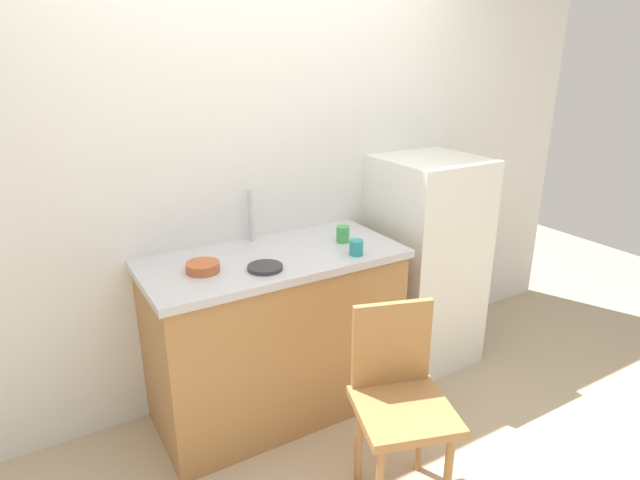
% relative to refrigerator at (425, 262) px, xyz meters
% --- Properties ---
extents(ground_plane, '(8.00, 8.00, 0.00)m').
position_rel_refrigerator_xyz_m(ground_plane, '(-0.97, -0.67, -0.66)').
color(ground_plane, tan).
extents(back_wall, '(4.80, 0.10, 2.53)m').
position_rel_refrigerator_xyz_m(back_wall, '(-0.97, 0.33, 0.61)').
color(back_wall, silver).
rests_on(back_wall, ground_plane).
extents(cabinet_base, '(1.30, 0.60, 0.89)m').
position_rel_refrigerator_xyz_m(cabinet_base, '(-1.06, -0.02, -0.22)').
color(cabinet_base, '#A87542').
rests_on(cabinet_base, ground_plane).
extents(countertop, '(1.34, 0.64, 0.04)m').
position_rel_refrigerator_xyz_m(countertop, '(-1.06, -0.02, 0.25)').
color(countertop, '#B7B7BC').
rests_on(countertop, cabinet_base).
extents(faucet, '(0.02, 0.02, 0.29)m').
position_rel_refrigerator_xyz_m(faucet, '(-1.07, 0.23, 0.41)').
color(faucet, '#B7B7BC').
rests_on(faucet, countertop).
extents(refrigerator, '(0.58, 0.56, 1.32)m').
position_rel_refrigerator_xyz_m(refrigerator, '(0.00, 0.00, 0.00)').
color(refrigerator, silver).
rests_on(refrigerator, ground_plane).
extents(chair, '(0.50, 0.50, 0.89)m').
position_rel_refrigerator_xyz_m(chair, '(-0.86, -0.83, -0.16)').
color(chair, '#A87542').
rests_on(chair, ground_plane).
extents(terracotta_bowl, '(0.16, 0.16, 0.05)m').
position_rel_refrigerator_xyz_m(terracotta_bowl, '(-1.44, -0.05, 0.29)').
color(terracotta_bowl, '#B25B33').
rests_on(terracotta_bowl, countertop).
extents(hotplate, '(0.17, 0.17, 0.02)m').
position_rel_refrigerator_xyz_m(hotplate, '(-1.17, -0.17, 0.28)').
color(hotplate, '#2D2D2D').
rests_on(hotplate, countertop).
extents(cup_teal, '(0.07, 0.07, 0.08)m').
position_rel_refrigerator_xyz_m(cup_teal, '(-0.69, -0.23, 0.31)').
color(cup_teal, teal).
rests_on(cup_teal, countertop).
extents(cup_green, '(0.07, 0.07, 0.09)m').
position_rel_refrigerator_xyz_m(cup_green, '(-0.65, -0.04, 0.31)').
color(cup_green, green).
rests_on(cup_green, countertop).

